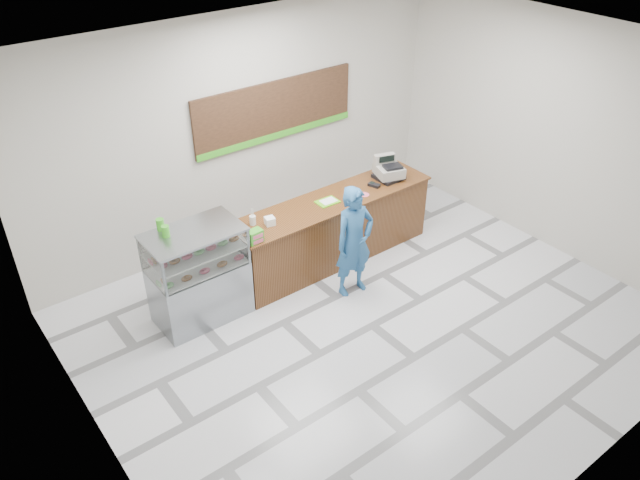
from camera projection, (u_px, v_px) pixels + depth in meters
floor at (373, 325)px, 8.23m from camera, size 7.00×7.00×0.00m
back_wall at (244, 130)px, 9.27m from camera, size 7.00×0.00×7.00m
ceiling at (388, 63)px, 6.32m from camera, size 7.00×7.00×0.00m
sales_counter at (333, 229)px, 9.26m from camera, size 3.26×0.76×1.03m
display_case at (198, 275)px, 8.04m from camera, size 1.22×0.72×1.33m
menu_board at (276, 111)px, 9.43m from camera, size 2.80×0.06×0.90m
cash_register at (388, 170)px, 9.46m from camera, size 0.49×0.50×0.36m
card_terminal at (374, 185)px, 9.30m from camera, size 0.14×0.20×0.04m
serving_tray at (328, 202)px, 8.91m from camera, size 0.32×0.24×0.02m
napkin_box at (270, 221)px, 8.37m from camera, size 0.15×0.15×0.11m
straw_cup at (253, 220)px, 8.37m from camera, size 0.09×0.09×0.13m
promo_box at (255, 236)px, 7.99m from camera, size 0.21×0.14×0.18m
donut_decal at (364, 195)px, 9.10m from camera, size 0.15×0.15×0.00m
green_cup_left at (160, 225)px, 7.68m from camera, size 0.10×0.10×0.15m
green_cup_right at (166, 231)px, 7.56m from camera, size 0.09×0.09×0.15m
customer at (354, 242)px, 8.44m from camera, size 0.62×0.43×1.63m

